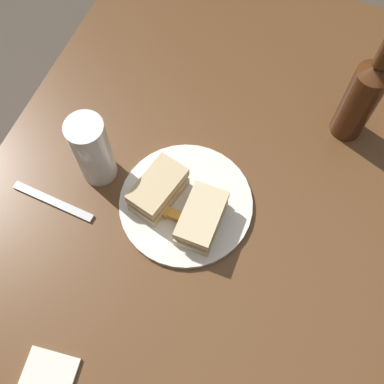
% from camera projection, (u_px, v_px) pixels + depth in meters
% --- Properties ---
extents(ground_plane, '(6.00, 6.00, 0.00)m').
position_uv_depth(ground_plane, '(195.00, 284.00, 1.66)').
color(ground_plane, '#4C4238').
extents(dining_table, '(1.28, 0.86, 0.78)m').
position_uv_depth(dining_table, '(196.00, 250.00, 1.30)').
color(dining_table, brown).
rests_on(dining_table, ground).
extents(plate, '(0.27, 0.27, 0.01)m').
position_uv_depth(plate, '(186.00, 204.00, 0.93)').
color(plate, silver).
rests_on(plate, dining_table).
extents(sandwich_half_left, '(0.13, 0.09, 0.06)m').
position_uv_depth(sandwich_half_left, '(158.00, 190.00, 0.90)').
color(sandwich_half_left, '#CCB284').
rests_on(sandwich_half_left, plate).
extents(sandwich_half_right, '(0.12, 0.07, 0.06)m').
position_uv_depth(sandwich_half_right, '(201.00, 219.00, 0.88)').
color(sandwich_half_right, beige).
rests_on(sandwich_half_right, plate).
extents(potato_wedge_front, '(0.02, 0.04, 0.02)m').
position_uv_depth(potato_wedge_front, '(172.00, 214.00, 0.91)').
color(potato_wedge_front, gold).
rests_on(potato_wedge_front, plate).
extents(potato_wedge_middle, '(0.04, 0.05, 0.02)m').
position_uv_depth(potato_wedge_middle, '(160.00, 206.00, 0.91)').
color(potato_wedge_middle, gold).
rests_on(potato_wedge_middle, plate).
extents(potato_wedge_back, '(0.02, 0.04, 0.02)m').
position_uv_depth(potato_wedge_back, '(187.00, 231.00, 0.89)').
color(potato_wedge_back, '#AD702D').
rests_on(potato_wedge_back, plate).
extents(pint_glass, '(0.07, 0.07, 0.17)m').
position_uv_depth(pint_glass, '(93.00, 153.00, 0.90)').
color(pint_glass, white).
rests_on(pint_glass, dining_table).
extents(cider_bottle, '(0.07, 0.07, 0.29)m').
position_uv_depth(cider_bottle, '(362.00, 97.00, 0.91)').
color(cider_bottle, '#47230F').
rests_on(cider_bottle, dining_table).
extents(fork, '(0.03, 0.18, 0.01)m').
position_uv_depth(fork, '(53.00, 202.00, 0.94)').
color(fork, silver).
rests_on(fork, dining_table).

